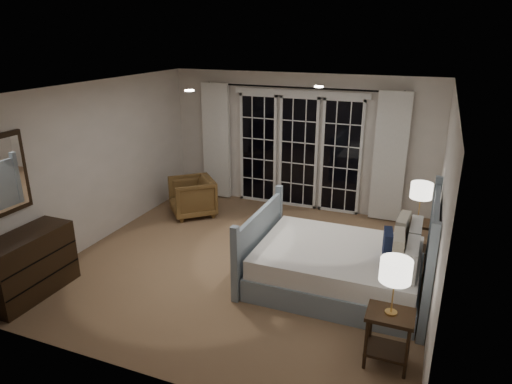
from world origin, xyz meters
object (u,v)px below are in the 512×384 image
at_px(bed, 343,265).
at_px(nightstand_left, 389,331).
at_px(lamp_right, 421,191).
at_px(lamp_left, 396,271).
at_px(armchair, 192,197).
at_px(dresser, 28,265).
at_px(nightstand_right, 416,234).

distance_m(bed, nightstand_left, 1.48).
bearing_deg(bed, lamp_right, 55.77).
bearing_deg(lamp_left, lamp_right, 87.63).
distance_m(nightstand_left, lamp_left, 0.67).
bearing_deg(bed, nightstand_left, -60.81).
xyz_separation_m(bed, lamp_right, (0.82, 1.21, 0.73)).
bearing_deg(nightstand_left, lamp_left, 180.00).
xyz_separation_m(lamp_right, armchair, (-3.88, 0.28, -0.71)).
relative_size(lamp_right, dresser, 0.50).
height_order(bed, lamp_right, bed).
bearing_deg(armchair, dresser, -52.78).
relative_size(bed, dresser, 1.92).
bearing_deg(nightstand_right, lamp_left, -92.37).
bearing_deg(dresser, lamp_right, 32.48).
bearing_deg(bed, lamp_left, -60.81).
distance_m(lamp_left, dresser, 4.43).
height_order(lamp_right, armchair, lamp_right).
bearing_deg(dresser, lamp_left, 4.48).
height_order(bed, nightstand_left, bed).
relative_size(nightstand_left, dresser, 0.51).
distance_m(nightstand_left, lamp_right, 2.59).
bearing_deg(bed, dresser, -155.87).
bearing_deg(armchair, nightstand_left, 11.52).
xyz_separation_m(nightstand_left, lamp_left, (-0.00, 0.00, 0.67)).
relative_size(bed, lamp_left, 3.86).
height_order(nightstand_left, lamp_left, lamp_left).
distance_m(nightstand_left, armchair, 4.69).
relative_size(nightstand_right, dresser, 0.50).
xyz_separation_m(bed, nightstand_left, (0.72, -1.29, 0.06)).
xyz_separation_m(nightstand_left, lamp_right, (0.10, 2.50, 0.67)).
xyz_separation_m(nightstand_right, armchair, (-3.88, 0.28, -0.04)).
distance_m(bed, armchair, 3.40).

